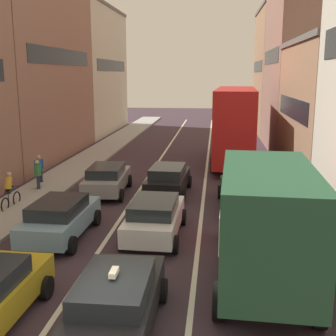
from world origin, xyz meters
TOP-DOWN VIEW (x-y plane):
  - sidewalk_left at (-6.70, 20.00)m, footprint 2.60×64.00m
  - lane_stripe_left at (-1.70, 20.00)m, footprint 0.16×60.00m
  - lane_stripe_right at (1.70, 20.00)m, footprint 0.16×60.00m
  - building_row_left at (-12.00, 22.45)m, footprint 7.20×43.90m
  - building_row_right at (9.90, 22.45)m, footprint 7.20×43.90m
  - removalist_box_truck at (3.69, 4.03)m, footprint 2.94×7.78m
  - taxi_centre_lane_front at (0.01, 0.92)m, footprint 2.09×4.31m
  - sedan_centre_lane_second at (0.04, 7.11)m, footprint 2.13×4.34m
  - wagon_left_lane_second at (-3.43, 6.65)m, footprint 2.13×4.34m
  - hatchback_centre_lane_third at (-0.12, 13.06)m, footprint 2.21×4.37m
  - sedan_left_lane_third at (-3.21, 12.80)m, footprint 2.26×4.39m
  - sedan_right_lane_behind_truck at (3.49, 11.13)m, footprint 2.20×4.37m
  - bus_mid_queue_primary at (3.52, 21.41)m, footprint 3.19×10.61m
  - cyclist_on_sidewalk at (-6.93, 9.79)m, footprint 0.50×1.73m
  - pedestrian_near_kerb at (-6.93, 12.96)m, footprint 0.34×0.50m
  - pedestrian_far_sidewalk at (-7.37, 14.20)m, footprint 0.39×0.43m

SIDE VIEW (x-z plane):
  - lane_stripe_left at x=-1.70m, z-range 0.00..0.01m
  - lane_stripe_right at x=1.70m, z-range 0.00..0.01m
  - sidewalk_left at x=-6.70m, z-range 0.00..0.14m
  - sedan_centre_lane_second at x=0.04m, z-range 0.05..1.54m
  - wagon_left_lane_second at x=-3.43m, z-range 0.05..1.54m
  - hatchback_centre_lane_third at x=-0.12m, z-range 0.05..1.54m
  - sedan_left_lane_third at x=-3.21m, z-range 0.05..1.54m
  - sedan_right_lane_behind_truck at x=3.49m, z-range 0.05..1.54m
  - taxi_centre_lane_front at x=0.01m, z-range -0.03..1.63m
  - cyclist_on_sidewalk at x=-6.93m, z-range -0.01..1.71m
  - pedestrian_near_kerb at x=-6.93m, z-range 0.12..1.78m
  - pedestrian_far_sidewalk at x=-7.37m, z-range 0.12..1.78m
  - removalist_box_truck at x=3.69m, z-range 0.18..3.76m
  - bus_mid_queue_primary at x=3.52m, z-range 0.30..5.36m
  - building_row_right at x=9.90m, z-range -0.67..12.94m
  - building_row_left at x=-12.00m, z-range -0.38..12.96m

